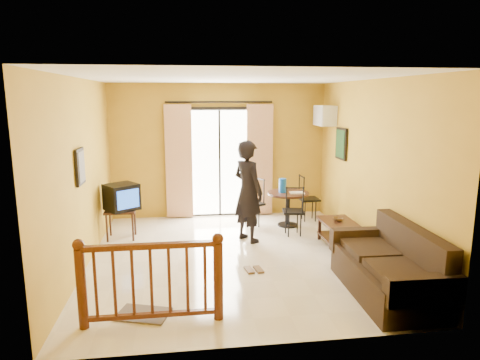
{
  "coord_description": "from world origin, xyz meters",
  "views": [
    {
      "loc": [
        -0.76,
        -6.45,
        2.53
      ],
      "look_at": [
        0.13,
        0.2,
        1.22
      ],
      "focal_mm": 32.0,
      "sensor_mm": 36.0,
      "label": 1
    }
  ],
  "objects": [
    {
      "name": "ground",
      "position": [
        0.0,
        0.0,
        0.0
      ],
      "size": [
        5.0,
        5.0,
        0.0
      ],
      "primitive_type": "plane",
      "color": "beige",
      "rests_on": "ground"
    },
    {
      "name": "room_shell",
      "position": [
        0.0,
        0.0,
        1.7
      ],
      "size": [
        5.0,
        5.0,
        5.0
      ],
      "color": "white",
      "rests_on": "ground"
    },
    {
      "name": "balcony_door",
      "position": [
        0.0,
        2.43,
        1.19
      ],
      "size": [
        2.25,
        0.14,
        2.46
      ],
      "color": "black",
      "rests_on": "ground"
    },
    {
      "name": "tv_table",
      "position": [
        -1.9,
        1.19,
        0.46
      ],
      "size": [
        0.53,
        0.45,
        0.54
      ],
      "color": "black",
      "rests_on": "ground"
    },
    {
      "name": "television",
      "position": [
        -1.87,
        1.19,
        0.77
      ],
      "size": [
        0.69,
        0.68,
        0.47
      ],
      "rotation": [
        0.0,
        0.0,
        0.63
      ],
      "color": "black",
      "rests_on": "tv_table"
    },
    {
      "name": "picture_left",
      "position": [
        -2.22,
        -0.2,
        1.55
      ],
      "size": [
        0.05,
        0.42,
        0.52
      ],
      "color": "black",
      "rests_on": "room_shell"
    },
    {
      "name": "dining_table",
      "position": [
        1.27,
        1.54,
        0.53
      ],
      "size": [
        0.81,
        0.81,
        0.68
      ],
      "color": "black",
      "rests_on": "ground"
    },
    {
      "name": "water_jug",
      "position": [
        1.16,
        1.56,
        0.82
      ],
      "size": [
        0.15,
        0.15,
        0.28
      ],
      "primitive_type": "cylinder",
      "color": "blue",
      "rests_on": "dining_table"
    },
    {
      "name": "serving_tray",
      "position": [
        1.42,
        1.44,
        0.69
      ],
      "size": [
        0.29,
        0.2,
        0.02
      ],
      "primitive_type": "cube",
      "rotation": [
        0.0,
        0.0,
        -0.08
      ],
      "color": "white",
      "rests_on": "dining_table"
    },
    {
      "name": "dining_chairs",
      "position": [
        1.2,
        1.49,
        0.0
      ],
      "size": [
        1.7,
        1.33,
        0.95
      ],
      "color": "black",
      "rests_on": "ground"
    },
    {
      "name": "air_conditioner",
      "position": [
        2.09,
        1.95,
        2.15
      ],
      "size": [
        0.31,
        0.6,
        0.4
      ],
      "color": "white",
      "rests_on": "room_shell"
    },
    {
      "name": "botanical_print",
      "position": [
        2.22,
        1.3,
        1.65
      ],
      "size": [
        0.05,
        0.5,
        0.6
      ],
      "color": "black",
      "rests_on": "room_shell"
    },
    {
      "name": "coffee_table",
      "position": [
        1.85,
        0.22,
        0.29
      ],
      "size": [
        0.54,
        0.97,
        0.43
      ],
      "color": "black",
      "rests_on": "ground"
    },
    {
      "name": "bowl",
      "position": [
        1.85,
        0.33,
        0.46
      ],
      "size": [
        0.18,
        0.18,
        0.06
      ],
      "primitive_type": "imported",
      "rotation": [
        0.0,
        0.0,
        -0.02
      ],
      "color": "#51381B",
      "rests_on": "coffee_table"
    },
    {
      "name": "sofa",
      "position": [
        1.86,
        -1.57,
        0.34
      ],
      "size": [
        0.91,
        1.9,
        0.9
      ],
      "rotation": [
        0.0,
        0.0,
        -0.02
      ],
      "color": "black",
      "rests_on": "ground"
    },
    {
      "name": "standing_person",
      "position": [
        0.35,
        0.78,
        0.9
      ],
      "size": [
        0.72,
        0.78,
        1.79
      ],
      "primitive_type": "imported",
      "rotation": [
        0.0,
        0.0,
        2.15
      ],
      "color": "black",
      "rests_on": "ground"
    },
    {
      "name": "stair_balustrade",
      "position": [
        -1.15,
        -1.9,
        0.56
      ],
      "size": [
        1.63,
        0.13,
        1.04
      ],
      "color": "#471E0F",
      "rests_on": "ground"
    },
    {
      "name": "doormat",
      "position": [
        -1.28,
        -1.7,
        0.01
      ],
      "size": [
        0.7,
        0.57,
        0.02
      ],
      "primitive_type": "cube",
      "rotation": [
        0.0,
        0.0,
        -0.32
      ],
      "color": "#5A4F48",
      "rests_on": "ground"
    },
    {
      "name": "sandals",
      "position": [
        0.23,
        -0.59,
        0.01
      ],
      "size": [
        0.28,
        0.26,
        0.03
      ],
      "color": "#51381B",
      "rests_on": "ground"
    }
  ]
}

